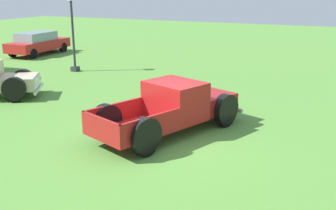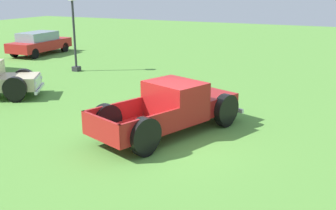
{
  "view_description": "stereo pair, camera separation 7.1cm",
  "coord_description": "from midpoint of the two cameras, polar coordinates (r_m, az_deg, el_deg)",
  "views": [
    {
      "loc": [
        -10.16,
        -4.93,
        4.37
      ],
      "look_at": [
        0.59,
        0.13,
        0.9
      ],
      "focal_mm": 43.35,
      "sensor_mm": 36.0,
      "label": 1
    },
    {
      "loc": [
        -10.13,
        -4.99,
        4.37
      ],
      "look_at": [
        0.59,
        0.13,
        0.9
      ],
      "focal_mm": 43.35,
      "sensor_mm": 36.0,
      "label": 2
    }
  ],
  "objects": [
    {
      "name": "ground_plane",
      "position": [
        12.11,
        -0.82,
        -4.87
      ],
      "size": [
        80.0,
        80.0,
        0.0
      ],
      "primitive_type": "plane",
      "color": "#548C38"
    },
    {
      "name": "lamp_post_far",
      "position": [
        22.17,
        -13.34,
        10.15
      ],
      "size": [
        0.36,
        0.36,
        4.13
      ],
      "color": "#2D2D33",
      "rests_on": "ground_plane"
    },
    {
      "name": "sedan_distant_a",
      "position": [
        28.61,
        -17.91,
        8.32
      ],
      "size": [
        4.56,
        2.0,
        1.5
      ],
      "color": "#B21E1E",
      "rests_on": "ground_plane"
    },
    {
      "name": "pickup_truck_foreground",
      "position": [
        12.67,
        1.05,
        -0.32
      ],
      "size": [
        5.46,
        3.52,
        1.57
      ],
      "color": "maroon",
      "rests_on": "ground_plane"
    }
  ]
}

